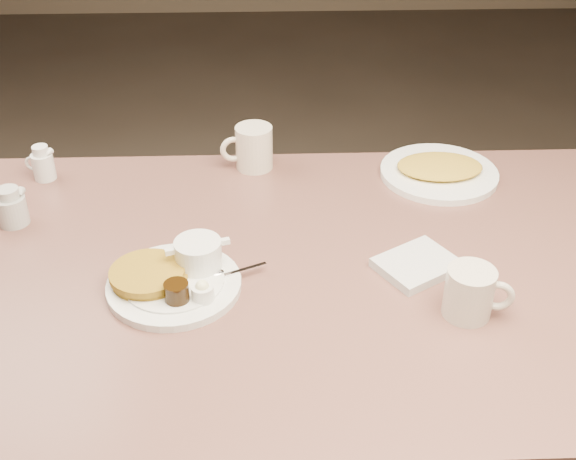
{
  "coord_description": "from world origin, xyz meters",
  "views": [
    {
      "loc": [
        -0.04,
        -1.09,
        1.56
      ],
      "look_at": [
        0.0,
        0.02,
        0.82
      ],
      "focal_mm": 45.42,
      "sensor_mm": 36.0,
      "label": 1
    }
  ],
  "objects_px": {
    "diner_table": "(288,335)",
    "creamer_right": "(43,164)",
    "coffee_mug_near": "(471,292)",
    "hash_plate": "(439,171)",
    "coffee_mug_far": "(253,148)",
    "creamer_left": "(10,208)",
    "main_plate": "(175,275)"
  },
  "relations": [
    {
      "from": "diner_table",
      "to": "creamer_right",
      "type": "xyz_separation_m",
      "value": [
        -0.53,
        0.35,
        0.21
      ]
    },
    {
      "from": "coffee_mug_near",
      "to": "hash_plate",
      "type": "distance_m",
      "value": 0.48
    },
    {
      "from": "coffee_mug_far",
      "to": "creamer_left",
      "type": "height_order",
      "value": "coffee_mug_far"
    },
    {
      "from": "main_plate",
      "to": "coffee_mug_far",
      "type": "distance_m",
      "value": 0.46
    },
    {
      "from": "main_plate",
      "to": "creamer_left",
      "type": "xyz_separation_m",
      "value": [
        -0.35,
        0.22,
        0.01
      ]
    },
    {
      "from": "diner_table",
      "to": "creamer_left",
      "type": "xyz_separation_m",
      "value": [
        -0.55,
        0.17,
        0.21
      ]
    },
    {
      "from": "diner_table",
      "to": "hash_plate",
      "type": "height_order",
      "value": "hash_plate"
    },
    {
      "from": "creamer_left",
      "to": "coffee_mug_far",
      "type": "bearing_deg",
      "value": 24.22
    },
    {
      "from": "main_plate",
      "to": "coffee_mug_far",
      "type": "relative_size",
      "value": 2.51
    },
    {
      "from": "main_plate",
      "to": "hash_plate",
      "type": "distance_m",
      "value": 0.67
    },
    {
      "from": "creamer_right",
      "to": "hash_plate",
      "type": "relative_size",
      "value": 0.3
    },
    {
      "from": "coffee_mug_far",
      "to": "main_plate",
      "type": "bearing_deg",
      "value": -107.42
    },
    {
      "from": "main_plate",
      "to": "creamer_right",
      "type": "relative_size",
      "value": 3.95
    },
    {
      "from": "coffee_mug_far",
      "to": "creamer_left",
      "type": "distance_m",
      "value": 0.53
    },
    {
      "from": "coffee_mug_near",
      "to": "main_plate",
      "type": "bearing_deg",
      "value": 169.33
    },
    {
      "from": "main_plate",
      "to": "coffee_mug_far",
      "type": "bearing_deg",
      "value": 72.58
    },
    {
      "from": "coffee_mug_near",
      "to": "creamer_left",
      "type": "xyz_separation_m",
      "value": [
        -0.86,
        0.31,
        -0.01
      ]
    },
    {
      "from": "hash_plate",
      "to": "coffee_mug_near",
      "type": "bearing_deg",
      "value": -95.97
    },
    {
      "from": "coffee_mug_near",
      "to": "creamer_right",
      "type": "distance_m",
      "value": 0.97
    },
    {
      "from": "creamer_left",
      "to": "hash_plate",
      "type": "height_order",
      "value": "creamer_left"
    },
    {
      "from": "diner_table",
      "to": "coffee_mug_near",
      "type": "relative_size",
      "value": 12.03
    },
    {
      "from": "coffee_mug_near",
      "to": "coffee_mug_far",
      "type": "distance_m",
      "value": 0.65
    },
    {
      "from": "diner_table",
      "to": "main_plate",
      "type": "xyz_separation_m",
      "value": [
        -0.2,
        -0.05,
        0.19
      ]
    },
    {
      "from": "coffee_mug_near",
      "to": "coffee_mug_far",
      "type": "relative_size",
      "value": 0.99
    },
    {
      "from": "main_plate",
      "to": "coffee_mug_far",
      "type": "xyz_separation_m",
      "value": [
        0.14,
        0.44,
        0.03
      ]
    },
    {
      "from": "coffee_mug_far",
      "to": "hash_plate",
      "type": "height_order",
      "value": "coffee_mug_far"
    },
    {
      "from": "coffee_mug_near",
      "to": "hash_plate",
      "type": "bearing_deg",
      "value": 84.03
    },
    {
      "from": "coffee_mug_near",
      "to": "creamer_right",
      "type": "bearing_deg",
      "value": 149.29
    },
    {
      "from": "coffee_mug_near",
      "to": "coffee_mug_far",
      "type": "xyz_separation_m",
      "value": [
        -0.37,
        0.53,
        0.0
      ]
    },
    {
      "from": "creamer_right",
      "to": "coffee_mug_far",
      "type": "bearing_deg",
      "value": 4.41
    },
    {
      "from": "diner_table",
      "to": "coffee_mug_far",
      "type": "relative_size",
      "value": 11.88
    },
    {
      "from": "main_plate",
      "to": "hash_plate",
      "type": "bearing_deg",
      "value": 34.37
    }
  ]
}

